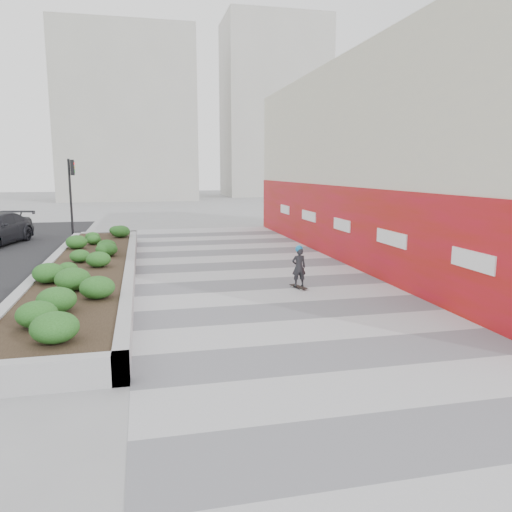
# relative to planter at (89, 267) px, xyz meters

# --- Properties ---
(ground) EXTENTS (160.00, 160.00, 0.00)m
(ground) POSITION_rel_planter_xyz_m (5.50, -7.00, -0.42)
(ground) COLOR gray
(ground) RESTS_ON ground
(walkway) EXTENTS (8.00, 36.00, 0.01)m
(walkway) POSITION_rel_planter_xyz_m (5.50, -4.00, -0.41)
(walkway) COLOR #A8A8AD
(walkway) RESTS_ON ground
(building) EXTENTS (6.04, 24.08, 8.00)m
(building) POSITION_rel_planter_xyz_m (12.48, 1.98, 3.56)
(building) COLOR beige
(building) RESTS_ON ground
(planter) EXTENTS (3.00, 18.00, 0.90)m
(planter) POSITION_rel_planter_xyz_m (0.00, 0.00, 0.00)
(planter) COLOR #9E9EA0
(planter) RESTS_ON ground
(traffic_signal_near) EXTENTS (0.33, 0.28, 4.20)m
(traffic_signal_near) POSITION_rel_planter_xyz_m (-1.73, 10.50, 2.34)
(traffic_signal_near) COLOR black
(traffic_signal_near) RESTS_ON ground
(distant_bldg_north_l) EXTENTS (16.00, 12.00, 20.00)m
(distant_bldg_north_l) POSITION_rel_planter_xyz_m (0.50, 48.00, 9.58)
(distant_bldg_north_l) COLOR #ADAAA3
(distant_bldg_north_l) RESTS_ON ground
(distant_bldg_north_r) EXTENTS (14.00, 10.00, 24.00)m
(distant_bldg_north_r) POSITION_rel_planter_xyz_m (20.50, 53.00, 11.58)
(distant_bldg_north_r) COLOR #ADAAA3
(distant_bldg_north_r) RESTS_ON ground
(manhole_cover) EXTENTS (0.44, 0.44, 0.01)m
(manhole_cover) POSITION_rel_planter_xyz_m (6.00, -4.00, -0.42)
(manhole_cover) COLOR #595654
(manhole_cover) RESTS_ON ground
(skateboarder) EXTENTS (0.45, 0.75, 1.36)m
(skateboarder) POSITION_rel_planter_xyz_m (6.45, -2.86, 0.27)
(skateboarder) COLOR beige
(skateboarder) RESTS_ON ground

